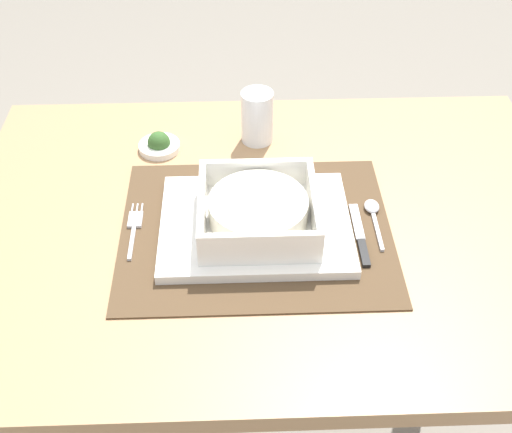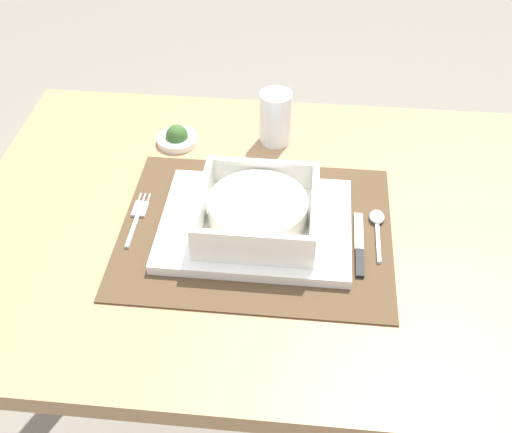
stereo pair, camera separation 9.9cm
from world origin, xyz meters
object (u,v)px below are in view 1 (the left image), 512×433
(porridge_bowl, at_px, (258,211))
(butter_knife, at_px, (360,238))
(drinking_glass, at_px, (257,119))
(condiment_saucer, at_px, (159,145))
(bread_knife, at_px, (344,233))
(fork, at_px, (134,226))
(dining_table, at_px, (271,266))
(spoon, at_px, (373,212))

(porridge_bowl, bearing_deg, butter_knife, -9.20)
(drinking_glass, bearing_deg, condiment_saucer, -172.20)
(bread_knife, bearing_deg, porridge_bowl, 173.41)
(butter_knife, relative_size, drinking_glass, 1.40)
(porridge_bowl, height_order, bread_knife, porridge_bowl)
(fork, height_order, condiment_saucer, condiment_saucer)
(dining_table, bearing_deg, bread_knife, -20.67)
(butter_knife, distance_m, condiment_saucer, 0.41)
(dining_table, xyz_separation_m, condiment_saucer, (-0.19, 0.19, 0.12))
(fork, distance_m, drinking_glass, 0.31)
(fork, distance_m, butter_knife, 0.35)
(dining_table, relative_size, fork, 7.86)
(spoon, height_order, condiment_saucer, condiment_saucer)
(porridge_bowl, height_order, condiment_saucer, porridge_bowl)
(butter_knife, height_order, drinking_glass, drinking_glass)
(dining_table, xyz_separation_m, butter_knife, (0.13, -0.05, 0.12))
(bread_knife, bearing_deg, drinking_glass, 114.33)
(drinking_glass, bearing_deg, spoon, -50.55)
(fork, relative_size, drinking_glass, 1.28)
(fork, xyz_separation_m, spoon, (0.38, 0.02, 0.00))
(bread_knife, bearing_deg, fork, 173.95)
(dining_table, distance_m, butter_knife, 0.18)
(spoon, bearing_deg, fork, 179.33)
(butter_knife, bearing_deg, spoon, 63.87)
(drinking_glass, relative_size, condiment_saucer, 1.33)
(spoon, distance_m, butter_knife, 0.07)
(porridge_bowl, distance_m, drinking_glass, 0.25)
(bread_knife, bearing_deg, condiment_saucer, 140.69)
(butter_knife, distance_m, bread_knife, 0.03)
(butter_knife, xyz_separation_m, condiment_saucer, (-0.33, 0.25, 0.00))
(porridge_bowl, relative_size, spoon, 1.57)
(spoon, bearing_deg, condiment_saucer, 148.23)
(spoon, xyz_separation_m, butter_knife, (-0.03, -0.06, -0.00))
(spoon, height_order, butter_knife, spoon)
(fork, height_order, drinking_glass, drinking_glass)
(bread_knife, height_order, drinking_glass, drinking_glass)
(bread_knife, bearing_deg, dining_table, 157.97)
(spoon, bearing_deg, porridge_bowl, -173.35)
(drinking_glass, distance_m, condiment_saucer, 0.18)
(condiment_saucer, bearing_deg, dining_table, -45.31)
(spoon, bearing_deg, bread_knife, -142.47)
(bread_knife, bearing_deg, butter_knife, -30.94)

